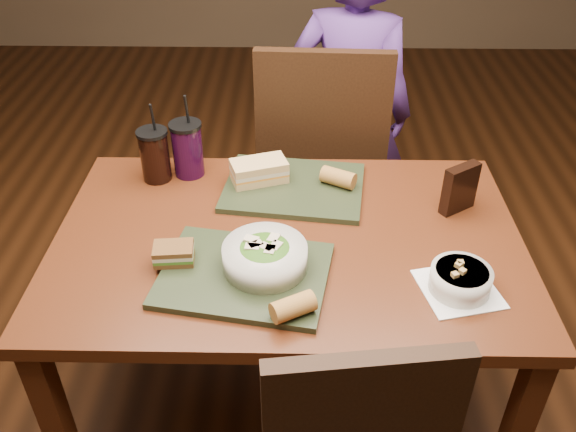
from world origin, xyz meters
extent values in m
plane|color=#381C0B|center=(0.00, 0.00, 0.00)|extent=(6.00, 6.00, 0.00)
cube|color=#4C220F|center=(-0.60, 0.38, 0.35)|extent=(0.06, 0.06, 0.71)
cube|color=#4C220F|center=(0.60, 0.38, 0.35)|extent=(0.06, 0.06, 0.71)
cube|color=#4C220F|center=(0.00, 0.00, 0.73)|extent=(1.30, 0.85, 0.04)
cube|color=black|center=(0.11, 0.77, 0.50)|extent=(0.49, 0.49, 0.04)
cube|color=black|center=(0.11, 0.56, 0.80)|extent=(0.47, 0.06, 0.55)
cube|color=black|center=(-0.09, 0.57, 0.24)|extent=(0.04, 0.04, 0.48)
cube|color=black|center=(0.31, 0.57, 0.24)|extent=(0.04, 0.04, 0.48)
cube|color=black|center=(-0.09, 0.97, 0.24)|extent=(0.04, 0.04, 0.48)
cube|color=black|center=(0.31, 0.97, 0.24)|extent=(0.04, 0.04, 0.48)
imported|color=#542E7F|center=(0.24, 0.92, 0.69)|extent=(0.57, 0.45, 1.37)
cube|color=black|center=(-0.11, -0.17, 0.76)|extent=(0.47, 0.39, 0.02)
cube|color=black|center=(0.01, 0.24, 0.76)|extent=(0.46, 0.37, 0.02)
cylinder|color=silver|center=(-0.06, -0.15, 0.80)|extent=(0.22, 0.22, 0.06)
ellipsoid|color=#427219|center=(-0.06, -0.15, 0.81)|extent=(0.18, 0.18, 0.05)
cube|color=beige|center=(-0.03, -0.12, 0.84)|extent=(0.04, 0.04, 0.01)
cube|color=beige|center=(-0.03, -0.15, 0.84)|extent=(0.04, 0.04, 0.01)
cube|color=beige|center=(-0.08, -0.15, 0.84)|extent=(0.04, 0.04, 0.01)
cube|color=beige|center=(-0.05, -0.16, 0.84)|extent=(0.04, 0.04, 0.01)
cube|color=beige|center=(-0.09, -0.13, 0.84)|extent=(0.04, 0.04, 0.01)
cube|color=beige|center=(-0.09, -0.16, 0.84)|extent=(0.04, 0.03, 0.01)
cube|color=beige|center=(-0.04, -0.17, 0.84)|extent=(0.03, 0.04, 0.01)
cube|color=white|center=(0.43, -0.21, 0.75)|extent=(0.22, 0.22, 0.00)
cylinder|color=silver|center=(0.43, -0.21, 0.78)|extent=(0.15, 0.15, 0.06)
cylinder|color=black|center=(0.43, -0.21, 0.81)|extent=(0.13, 0.13, 0.01)
cube|color=#B28947|center=(0.41, -0.23, 0.82)|extent=(0.02, 0.02, 0.01)
cube|color=#B28947|center=(0.42, -0.20, 0.82)|extent=(0.02, 0.02, 0.01)
cube|color=#B28947|center=(0.43, -0.22, 0.82)|extent=(0.02, 0.02, 0.01)
cube|color=#B28947|center=(0.43, -0.19, 0.82)|extent=(0.02, 0.02, 0.01)
cube|color=#593819|center=(-0.29, -0.13, 0.77)|extent=(0.11, 0.08, 0.01)
cube|color=#3F721E|center=(-0.29, -0.13, 0.79)|extent=(0.11, 0.08, 0.01)
cube|color=beige|center=(-0.29, -0.13, 0.80)|extent=(0.11, 0.08, 0.01)
cube|color=#593819|center=(-0.29, -0.13, 0.81)|extent=(0.11, 0.08, 0.01)
cube|color=tan|center=(-0.09, 0.26, 0.78)|extent=(0.19, 0.14, 0.02)
cube|color=orange|center=(-0.09, 0.26, 0.80)|extent=(0.19, 0.14, 0.01)
cube|color=beige|center=(-0.09, 0.26, 0.80)|extent=(0.19, 0.14, 0.01)
cube|color=tan|center=(-0.09, 0.26, 0.82)|extent=(0.19, 0.14, 0.02)
cylinder|color=#AD7533|center=(0.02, -0.32, 0.79)|extent=(0.12, 0.09, 0.05)
cylinder|color=#AD7533|center=(0.15, 0.24, 0.79)|extent=(0.12, 0.10, 0.05)
cylinder|color=black|center=(-0.42, 0.30, 0.83)|extent=(0.09, 0.09, 0.16)
cylinder|color=black|center=(-0.42, 0.30, 0.91)|extent=(0.10, 0.10, 0.01)
cylinder|color=black|center=(-0.41, 0.30, 0.96)|extent=(0.01, 0.03, 0.10)
cylinder|color=black|center=(-0.32, 0.33, 0.83)|extent=(0.10, 0.10, 0.17)
cylinder|color=black|center=(-0.32, 0.33, 0.92)|extent=(0.10, 0.10, 0.01)
cylinder|color=black|center=(-0.31, 0.33, 0.97)|extent=(0.01, 0.03, 0.11)
cube|color=black|center=(0.49, 0.14, 0.82)|extent=(0.11, 0.09, 0.15)
camera|label=1|loc=(0.02, -1.34, 1.79)|focal=38.00mm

